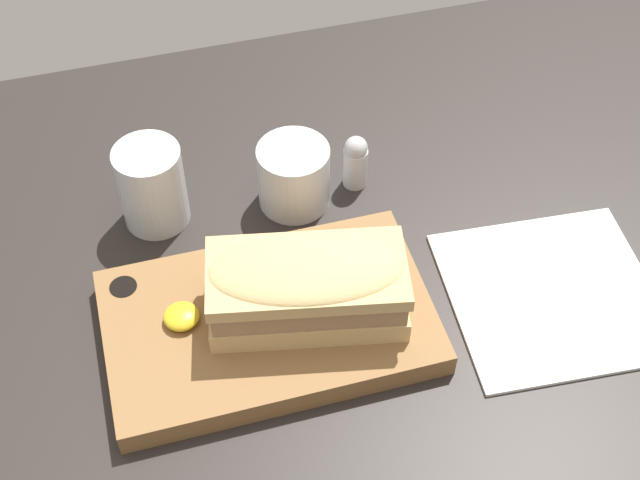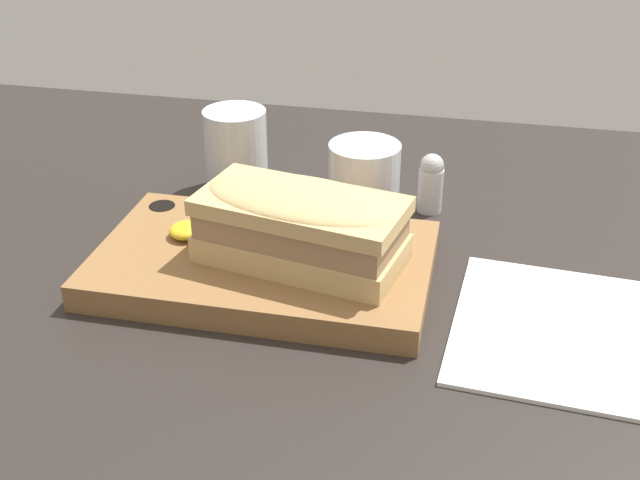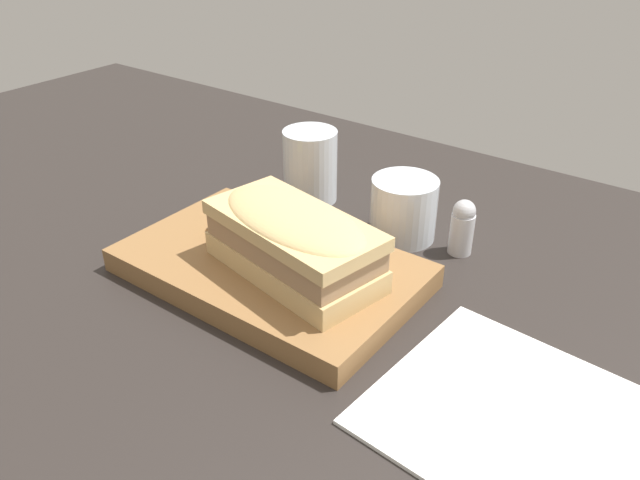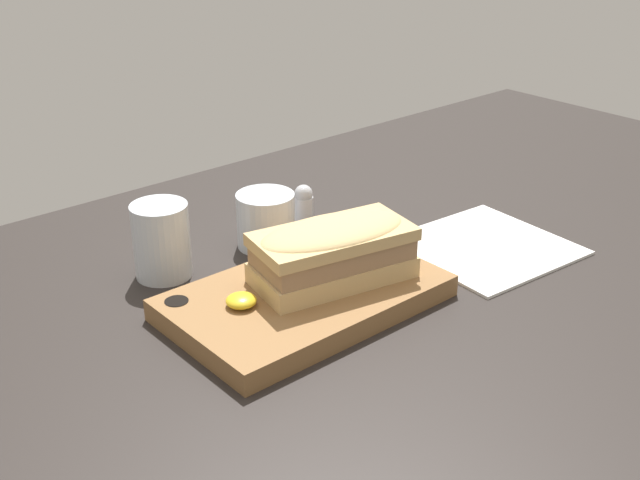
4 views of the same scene
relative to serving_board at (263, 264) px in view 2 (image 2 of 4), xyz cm
name	(u,v)px [view 2 (image 2 of 4)]	position (x,y,z in cm)	size (l,w,h in cm)	color
dining_table	(327,295)	(6.28, -0.56, -2.31)	(183.83, 92.83, 2.00)	#282321
serving_board	(263,264)	(0.00, 0.00, 0.00)	(31.04, 19.14, 2.67)	olive
sandwich	(302,221)	(3.83, -0.32, 5.14)	(19.72, 12.38, 7.15)	tan
mustard_dollop	(187,230)	(-7.90, 1.30, 1.98)	(3.42, 3.42, 1.37)	gold
water_glass	(236,156)	(-8.05, 17.65, 2.80)	(7.02, 7.02, 9.45)	silver
wine_glass	(364,179)	(6.79, 16.17, 2.04)	(7.77, 7.77, 7.35)	silver
napkin	(576,334)	(28.31, -3.64, -1.11)	(21.79, 21.24, 0.40)	white
salt_shaker	(431,182)	(13.94, 16.92, 2.05)	(2.69, 2.69, 6.59)	silver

